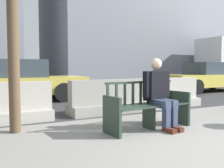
% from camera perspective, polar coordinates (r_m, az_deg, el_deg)
% --- Properties ---
extents(ground_plane, '(200.00, 200.00, 0.00)m').
position_cam_1_polar(ground_plane, '(3.92, 23.00, -13.43)').
color(ground_plane, gray).
extents(street_asphalt, '(120.00, 12.00, 0.01)m').
position_cam_1_polar(street_asphalt, '(11.51, -12.40, -1.99)').
color(street_asphalt, '#333335').
rests_on(street_asphalt, ground).
extents(street_bench, '(1.74, 0.70, 0.88)m').
position_cam_1_polar(street_bench, '(4.70, 8.21, -5.36)').
color(street_bench, '#28382D').
rests_on(street_bench, ground).
extents(seated_person, '(0.59, 0.75, 1.31)m').
position_cam_1_polar(seated_person, '(4.76, 10.67, -1.70)').
color(seated_person, black).
rests_on(seated_person, ground).
extents(jersey_barrier_centre, '(2.02, 0.75, 0.84)m').
position_cam_1_polar(jersey_barrier_centre, '(6.24, -0.90, -3.59)').
color(jersey_barrier_centre, gray).
rests_on(jersey_barrier_centre, ground).
extents(jersey_barrier_left, '(2.02, 0.75, 0.84)m').
position_cam_1_polar(jersey_barrier_left, '(5.58, -23.94, -4.78)').
color(jersey_barrier_left, '#ADA89E').
rests_on(jersey_barrier_left, ground).
extents(jersey_barrier_right, '(2.01, 0.72, 0.84)m').
position_cam_1_polar(jersey_barrier_right, '(7.40, 12.53, -2.52)').
color(jersey_barrier_right, '#ADA89E').
rests_on(jersey_barrier_right, ground).
extents(car_taxi_near, '(4.46, 1.92, 1.39)m').
position_cam_1_polar(car_taxi_near, '(12.78, 20.74, 1.45)').
color(car_taxi_near, '#DBC64C').
rests_on(car_taxi_near, ground).
extents(car_sedan_mid, '(4.74, 2.00, 1.40)m').
position_cam_1_polar(car_sedan_mid, '(8.97, -21.84, 0.70)').
color(car_sedan_mid, '#DBC64C').
rests_on(car_sedan_mid, ground).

